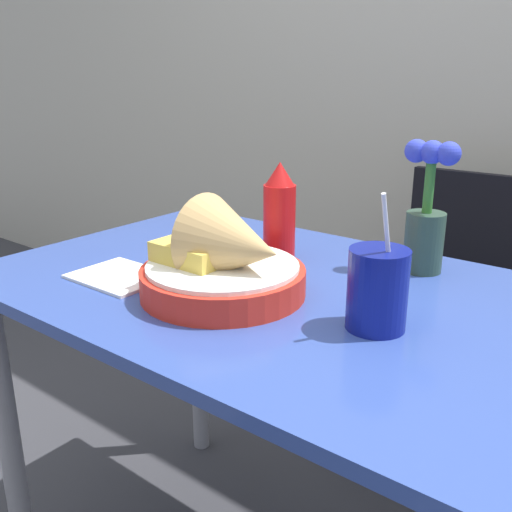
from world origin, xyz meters
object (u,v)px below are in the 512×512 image
object	(u,v)px
ketchup_bottle	(279,213)
drink_cup	(377,292)
chair_far_window	(458,294)
food_basket	(228,263)
flower_vase	(426,216)

from	to	relation	value
ketchup_bottle	drink_cup	xyz separation A→B (m)	(0.32, -0.19, -0.04)
chair_far_window	food_basket	distance (m)	0.96
ketchup_bottle	drink_cup	distance (m)	0.38
ketchup_bottle	flower_vase	distance (m)	0.30
ketchup_bottle	flower_vase	bearing A→B (deg)	22.76
chair_far_window	flower_vase	world-z (taller)	flower_vase
chair_far_window	flower_vase	xyz separation A→B (m)	(0.09, -0.56, 0.36)
chair_far_window	flower_vase	size ratio (longest dim) A/B	3.32
chair_far_window	ketchup_bottle	xyz separation A→B (m)	(-0.18, -0.67, 0.35)
food_basket	flower_vase	distance (m)	0.41
chair_far_window	flower_vase	bearing A→B (deg)	-80.45
flower_vase	food_basket	bearing A→B (deg)	-122.53
food_basket	ketchup_bottle	distance (m)	0.24
food_basket	drink_cup	bearing A→B (deg)	8.87
drink_cup	flower_vase	distance (m)	0.31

